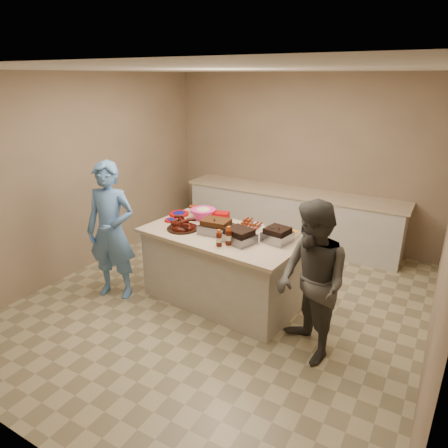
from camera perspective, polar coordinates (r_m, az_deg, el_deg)
The scene contains 20 objects.
room at distance 5.05m, azimuth -0.01°, elevation -11.05°, with size 4.50×5.00×2.70m, color gray, non-canonical shape.
back_counter at distance 6.68m, azimuth 9.48°, elevation 1.00°, with size 3.60×0.64×0.90m, color beige, non-canonical shape.
island at distance 5.09m, azimuth -0.29°, elevation -10.77°, with size 1.90×1.00×0.90m, color beige, non-canonical shape.
rib_platter at distance 4.84m, azimuth -5.90°, elevation -0.74°, with size 0.38×0.38×0.15m, color #3C0A04, non-canonical shape.
pulled_pork_tray at distance 4.69m, azimuth -1.13°, elevation -1.33°, with size 0.36×0.28×0.11m, color #47230F.
brisket_tray at distance 4.45m, azimuth 2.18°, elevation -2.60°, with size 0.33×0.27×0.10m, color black.
roasting_pan at distance 4.50m, azimuth 7.58°, elevation -2.51°, with size 0.28×0.28×0.11m, color gray.
coleslaw_bowl at distance 5.17m, azimuth -2.97°, elevation 0.75°, with size 0.33×0.33×0.22m, color #EB2C8E, non-canonical shape.
sausage_plate at distance 4.90m, azimuth 3.98°, elevation -0.40°, with size 0.30×0.30×0.05m, color silver.
mac_cheese_dish at distance 4.66m, azimuth 8.84°, elevation -1.75°, with size 0.27×0.20×0.07m, color orange.
bbq_bottle_a at distance 4.38m, azimuth 0.67°, elevation -2.96°, with size 0.07×0.07×0.21m, color #421308.
bbq_bottle_b at distance 4.35m, azimuth -0.72°, elevation -3.15°, with size 0.06×0.06×0.19m, color #421308.
mustard_bottle at distance 4.87m, azimuth 0.13°, elevation -0.49°, with size 0.04×0.04×0.12m, color #DAAB00.
sauce_bowl at distance 4.96m, azimuth 0.49°, elevation -0.10°, with size 0.13×0.04×0.13m, color silver.
plate_stack_large at distance 5.34m, azimuth -6.43°, elevation 1.29°, with size 0.26×0.26×0.03m, color #A50608.
plate_stack_small at distance 5.13m, azimuth -7.59°, elevation 0.43°, with size 0.16×0.16×0.02m, color #A50608.
plastic_cup at distance 5.41m, azimuth -4.33°, elevation 1.60°, with size 0.11×0.10×0.11m, color #AD4215.
basket_stack at distance 5.13m, azimuth -0.45°, elevation 0.62°, with size 0.20×0.15×0.10m, color #A50608.
guest_blue at distance 5.41m, azimuth -14.93°, elevation -9.53°, with size 0.63×1.72×0.41m, color #5A8DD4.
guest_gray at distance 4.33m, azimuth 11.57°, elevation -17.54°, with size 0.78×1.60×0.60m, color #4D4B46.
Camera 1 is at (2.16, -3.73, 2.64)m, focal length 32.00 mm.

